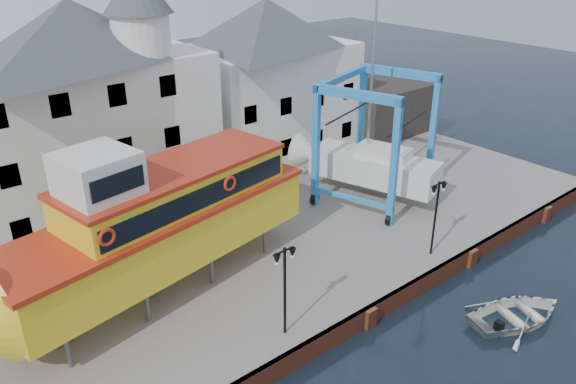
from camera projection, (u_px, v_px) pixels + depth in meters
ground at (369, 326)px, 25.79m from camera, size 140.00×140.00×0.00m
hardstanding at (232, 228)px, 33.22m from camera, size 44.00×22.00×1.00m
quay_wall at (368, 316)px, 25.65m from camera, size 44.00×0.47×1.00m
building_white_main at (85, 103)px, 32.62m from camera, size 14.00×8.30×14.00m
building_white_right at (267, 77)px, 41.38m from camera, size 12.00×8.00×11.20m
shed_dark at (376, 106)px, 47.32m from camera, size 8.00×7.00×4.00m
lamp_post_left at (285, 269)px, 22.53m from camera, size 1.12×0.32×4.20m
lamp_post_right at (437, 200)px, 28.31m from camera, size 1.12×0.32×4.20m
tour_boat at (140, 228)px, 24.73m from camera, size 18.00×7.09×7.64m
travel_lift at (362, 158)px, 35.42m from camera, size 8.11×10.00×14.65m
motorboat_b at (516, 321)px, 26.17m from camera, size 5.64×4.74×1.00m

